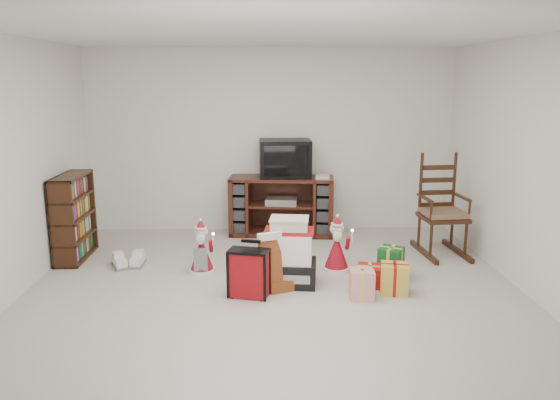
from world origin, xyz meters
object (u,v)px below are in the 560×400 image
(mrs_claus_figurine, at_px, (202,252))
(gift_cluster, at_px, (382,277))
(teddy_bear, at_px, (291,266))
(rocking_chair, at_px, (441,218))
(red_suitcase, at_px, (249,273))
(tv_stand, at_px, (281,206))
(gift_pile, at_px, (289,256))
(crt_television, at_px, (285,158))
(bookshelf, at_px, (74,219))
(sneaker_pair, at_px, (129,262))
(santa_figurine, at_px, (337,250))

(mrs_claus_figurine, xyz_separation_m, gift_cluster, (1.88, -0.57, -0.10))
(teddy_bear, xyz_separation_m, gift_cluster, (0.91, -0.24, -0.04))
(rocking_chair, xyz_separation_m, teddy_bear, (-1.88, -0.96, -0.26))
(red_suitcase, height_order, teddy_bear, red_suitcase)
(tv_stand, xyz_separation_m, gift_pile, (0.02, -1.87, -0.09))
(teddy_bear, xyz_separation_m, crt_television, (0.01, 1.85, 0.87))
(bookshelf, height_order, gift_pile, bookshelf)
(gift_pile, distance_m, teddy_bear, 0.14)
(tv_stand, relative_size, sneaker_pair, 3.66)
(santa_figurine, xyz_separation_m, crt_television, (-0.52, 1.50, 0.80))
(santa_figurine, distance_m, crt_television, 1.78)
(bookshelf, xyz_separation_m, teddy_bear, (2.52, -0.87, -0.31))
(bookshelf, relative_size, mrs_claus_figurine, 1.68)
(red_suitcase, bearing_deg, gift_pile, 52.89)
(santa_figurine, bearing_deg, teddy_bear, -146.28)
(gift_pile, xyz_separation_m, red_suitcase, (-0.41, -0.33, -0.06))
(gift_pile, bearing_deg, sneaker_pair, 167.98)
(bookshelf, xyz_separation_m, santa_figurine, (3.04, -0.52, -0.24))
(rocking_chair, height_order, gift_cluster, rocking_chair)
(teddy_bear, height_order, crt_television, crt_television)
(tv_stand, xyz_separation_m, bookshelf, (-2.48, -0.95, 0.08))
(tv_stand, xyz_separation_m, mrs_claus_figurine, (-0.93, -1.49, -0.17))
(gift_pile, xyz_separation_m, teddy_bear, (0.02, 0.05, -0.13))
(teddy_bear, bearing_deg, gift_pile, -114.07)
(teddy_bear, height_order, gift_cluster, teddy_bear)
(rocking_chair, xyz_separation_m, gift_pile, (-1.90, -1.01, -0.13))
(tv_stand, height_order, sneaker_pair, tv_stand)
(rocking_chair, xyz_separation_m, crt_television, (-1.87, 0.90, 0.61))
(tv_stand, height_order, rocking_chair, rocking_chair)
(tv_stand, xyz_separation_m, gift_cluster, (0.95, -2.06, -0.27))
(red_suitcase, distance_m, sneaker_pair, 1.69)
(red_suitcase, relative_size, teddy_bear, 1.44)
(bookshelf, xyz_separation_m, gift_cluster, (3.43, -1.11, -0.35))
(red_suitcase, bearing_deg, tv_stand, 94.06)
(teddy_bear, height_order, mrs_claus_figurine, mrs_claus_figurine)
(bookshelf, distance_m, santa_figurine, 3.10)
(rocking_chair, bearing_deg, mrs_claus_figurine, -172.71)
(rocking_chair, height_order, sneaker_pair, rocking_chair)
(red_suitcase, xyz_separation_m, santa_figurine, (0.95, 0.73, -0.00))
(gift_pile, bearing_deg, rocking_chair, 34.43)
(crt_television, bearing_deg, sneaker_pair, -146.29)
(teddy_bear, xyz_separation_m, mrs_claus_figurine, (-0.97, 0.34, 0.06))
(rocking_chair, height_order, gift_pile, rocking_chair)
(gift_pile, distance_m, mrs_claus_figurine, 1.03)
(mrs_claus_figurine, distance_m, gift_cluster, 1.97)
(sneaker_pair, bearing_deg, gift_cluster, -31.18)
(gift_pile, relative_size, gift_cluster, 0.80)
(santa_figurine, bearing_deg, gift_cluster, -56.34)
(santa_figurine, bearing_deg, mrs_claus_figurine, -179.47)
(tv_stand, distance_m, red_suitcase, 2.24)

